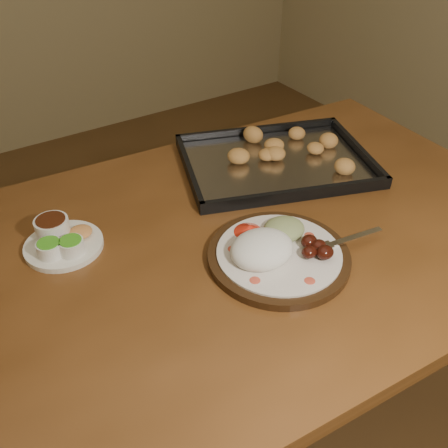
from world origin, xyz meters
TOP-DOWN VIEW (x-y plane):
  - ground at (0.00, 0.00)m, footprint 4.00×4.00m
  - dining_table at (0.09, -0.16)m, footprint 1.56×1.00m
  - dinner_plate at (0.15, -0.27)m, footprint 0.37×0.29m
  - condiment_saucer at (-0.20, 0.00)m, footprint 0.16×0.16m
  - baking_tray at (0.39, 0.03)m, footprint 0.57×0.50m

SIDE VIEW (x-z plane):
  - ground at x=0.00m, z-range 0.00..0.00m
  - dining_table at x=0.09m, z-range 0.28..1.03m
  - baking_tray at x=0.39m, z-range 0.74..0.79m
  - condiment_saucer at x=-0.20m, z-range 0.74..0.80m
  - dinner_plate at x=0.15m, z-range 0.74..0.81m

